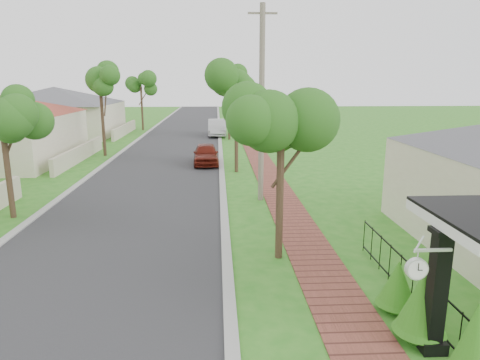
# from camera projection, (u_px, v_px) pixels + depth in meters

# --- Properties ---
(ground) EXTENTS (160.00, 160.00, 0.00)m
(ground) POSITION_uv_depth(u_px,v_px,m) (200.00, 328.00, 9.14)
(ground) COLOR #29761C
(ground) RESTS_ON ground
(road) EXTENTS (7.00, 120.00, 0.02)m
(road) POSITION_uv_depth(u_px,v_px,m) (166.00, 160.00, 28.43)
(road) COLOR #28282B
(road) RESTS_ON ground
(kerb_right) EXTENTS (0.30, 120.00, 0.10)m
(kerb_right) POSITION_uv_depth(u_px,v_px,m) (221.00, 160.00, 28.63)
(kerb_right) COLOR #9E9E99
(kerb_right) RESTS_ON ground
(kerb_left) EXTENTS (0.30, 120.00, 0.10)m
(kerb_left) POSITION_uv_depth(u_px,v_px,m) (111.00, 161.00, 28.24)
(kerb_left) COLOR #9E9E99
(kerb_left) RESTS_ON ground
(sidewalk) EXTENTS (1.50, 120.00, 0.03)m
(sidewalk) POSITION_uv_depth(u_px,v_px,m) (260.00, 159.00, 28.76)
(sidewalk) COLOR brown
(sidewalk) RESTS_ON ground
(porch_post) EXTENTS (0.48, 0.48, 2.52)m
(porch_post) POSITION_uv_depth(u_px,v_px,m) (436.00, 298.00, 8.15)
(porch_post) COLOR black
(porch_post) RESTS_ON ground
(picket_fence) EXTENTS (0.03, 8.02, 1.00)m
(picket_fence) POSITION_uv_depth(u_px,v_px,m) (426.00, 299.00, 9.28)
(picket_fence) COLOR black
(picket_fence) RESTS_ON ground
(street_trees) EXTENTS (10.70, 37.65, 5.89)m
(street_trees) POSITION_uv_depth(u_px,v_px,m) (175.00, 89.00, 34.07)
(street_trees) COLOR #382619
(street_trees) RESTS_ON ground
(hedge_row) EXTENTS (0.92, 3.68, 1.89)m
(hedge_row) POSITION_uv_depth(u_px,v_px,m) (428.00, 315.00, 8.27)
(hedge_row) COLOR #1A5B12
(hedge_row) RESTS_ON ground
(far_house_grey) EXTENTS (15.56, 15.56, 4.60)m
(far_house_grey) POSITION_uv_depth(u_px,v_px,m) (56.00, 111.00, 40.89)
(far_house_grey) COLOR beige
(far_house_grey) RESTS_ON ground
(parked_car_red) EXTENTS (1.66, 3.86, 1.30)m
(parked_car_red) POSITION_uv_depth(u_px,v_px,m) (206.00, 154.00, 26.83)
(parked_car_red) COLOR #5D170E
(parked_car_red) RESTS_ON ground
(parked_car_white) EXTENTS (1.72, 4.75, 1.56)m
(parked_car_white) POSITION_uv_depth(u_px,v_px,m) (217.00, 128.00, 40.68)
(parked_car_white) COLOR silver
(parked_car_white) RESTS_ON ground
(near_tree) EXTENTS (1.84, 1.84, 4.73)m
(near_tree) POSITION_uv_depth(u_px,v_px,m) (281.00, 132.00, 11.95)
(near_tree) COLOR #382619
(near_tree) RESTS_ON ground
(utility_pole) EXTENTS (1.20, 0.24, 8.21)m
(utility_pole) POSITION_uv_depth(u_px,v_px,m) (262.00, 105.00, 18.04)
(utility_pole) COLOR gray
(utility_pole) RESTS_ON ground
(station_clock) EXTENTS (0.80, 0.13, 0.57)m
(station_clock) POSITION_uv_depth(u_px,v_px,m) (418.00, 267.00, 7.54)
(station_clock) COLOR silver
(station_clock) RESTS_ON ground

